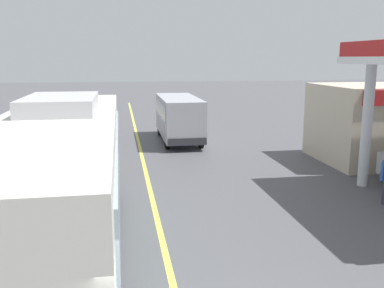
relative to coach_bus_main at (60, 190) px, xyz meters
The scene contains 4 objects.
ground 15.40m from the coach_bus_main, 81.32° to the left, with size 120.00×120.00×0.00m, color #4C4C51.
lane_divider_stripe 10.53m from the coach_bus_main, 77.16° to the left, with size 0.16×50.00×0.01m, color #D8CC4C.
coach_bus_main is the anchor object (origin of this frame).
minibus_opposing_lane 14.69m from the coach_bus_main, 71.91° to the left, with size 2.04×6.13×2.44m.
Camera 1 is at (-0.95, -4.48, 4.56)m, focal length 40.07 mm.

